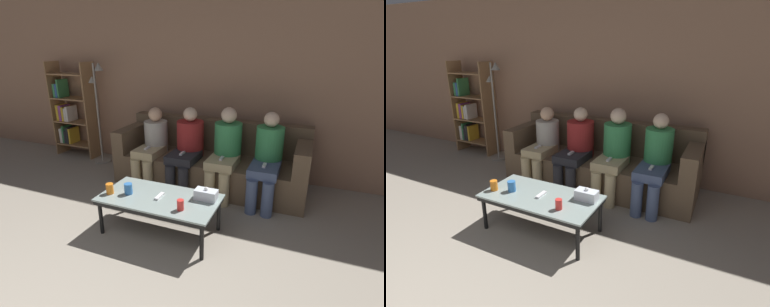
{
  "view_description": "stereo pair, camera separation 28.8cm",
  "coord_description": "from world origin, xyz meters",
  "views": [
    {
      "loc": [
        1.21,
        -0.26,
        1.8
      ],
      "look_at": [
        0.0,
        2.73,
        0.67
      ],
      "focal_mm": 28.0,
      "sensor_mm": 36.0,
      "label": 1
    },
    {
      "loc": [
        1.48,
        -0.14,
        1.8
      ],
      "look_at": [
        0.0,
        2.73,
        0.67
      ],
      "focal_mm": 28.0,
      "sensor_mm": 36.0,
      "label": 2
    }
  ],
  "objects": [
    {
      "name": "seated_person_right_end",
      "position": [
        0.78,
        3.19,
        0.58
      ],
      "size": [
        0.33,
        0.72,
        1.1
      ],
      "color": "#47567A",
      "rests_on": "ground_plane"
    },
    {
      "name": "game_remote",
      "position": [
        -0.09,
        2.09,
        0.41
      ],
      "size": [
        0.04,
        0.15,
        0.02
      ],
      "color": "white",
      "rests_on": "coffee_table"
    },
    {
      "name": "wall_back",
      "position": [
        0.0,
        3.92,
        1.3
      ],
      "size": [
        12.0,
        0.06,
        2.6
      ],
      "color": "#9E755B",
      "rests_on": "ground_plane"
    },
    {
      "name": "tissue_box",
      "position": [
        0.35,
        2.23,
        0.45
      ],
      "size": [
        0.22,
        0.12,
        0.13
      ],
      "color": "silver",
      "rests_on": "coffee_table"
    },
    {
      "name": "standing_lamp",
      "position": [
        -1.93,
        3.55,
        0.98
      ],
      "size": [
        0.31,
        0.26,
        1.6
      ],
      "color": "gray",
      "rests_on": "ground_plane"
    },
    {
      "name": "seated_person_mid_left",
      "position": [
        -0.26,
        3.2,
        0.58
      ],
      "size": [
        0.36,
        0.7,
        1.08
      ],
      "color": "#28282D",
      "rests_on": "ground_plane"
    },
    {
      "name": "couch",
      "position": [
        0.0,
        3.42,
        0.32
      ],
      "size": [
        2.54,
        0.86,
        0.87
      ],
      "color": "brown",
      "rests_on": "ground_plane"
    },
    {
      "name": "cup_far_center",
      "position": [
        0.2,
        1.95,
        0.45
      ],
      "size": [
        0.06,
        0.06,
        0.1
      ],
      "color": "red",
      "rests_on": "coffee_table"
    },
    {
      "name": "bookshelf",
      "position": [
        -2.66,
        3.69,
        0.74
      ],
      "size": [
        0.76,
        0.32,
        1.6
      ],
      "color": "#9E754C",
      "rests_on": "ground_plane"
    },
    {
      "name": "cup_near_left",
      "position": [
        -0.6,
        1.98,
        0.45
      ],
      "size": [
        0.08,
        0.08,
        0.11
      ],
      "color": "orange",
      "rests_on": "coffee_table"
    },
    {
      "name": "seated_person_mid_right",
      "position": [
        0.26,
        3.21,
        0.6
      ],
      "size": [
        0.35,
        0.68,
        1.12
      ],
      "color": "tan",
      "rests_on": "ground_plane"
    },
    {
      "name": "cup_near_right",
      "position": [
        -0.42,
        2.04,
        0.46
      ],
      "size": [
        0.08,
        0.08,
        0.11
      ],
      "color": "#3372BF",
      "rests_on": "coffee_table"
    },
    {
      "name": "coffee_table",
      "position": [
        -0.09,
        2.09,
        0.36
      ],
      "size": [
        1.19,
        0.6,
        0.4
      ],
      "color": "#8C9E99",
      "rests_on": "ground_plane"
    },
    {
      "name": "seated_person_left_end",
      "position": [
        -0.78,
        3.2,
        0.56
      ],
      "size": [
        0.32,
        0.66,
        1.04
      ],
      "color": "tan",
      "rests_on": "ground_plane"
    }
  ]
}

